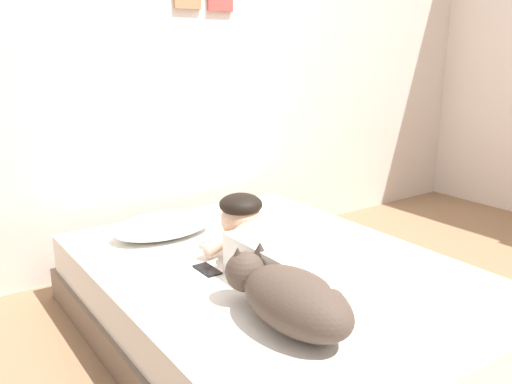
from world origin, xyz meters
The scene contains 8 objects.
ground_plane centered at (0.00, 0.00, 0.00)m, with size 13.33×13.33×0.00m, color #8C6B4C.
back_wall centered at (0.00, 1.36, 1.25)m, with size 4.67×0.12×2.50m.
bed centered at (-0.32, 0.18, 0.17)m, with size 1.43×1.96×0.34m.
pillow centered at (-0.55, 0.81, 0.40)m, with size 0.52×0.32×0.11m, color white.
person_lying centered at (-0.33, 0.07, 0.45)m, with size 0.43×0.92×0.27m.
dog centered at (-0.59, -0.24, 0.44)m, with size 0.26×0.58×0.21m.
coffee_cup centered at (-0.19, 0.52, 0.38)m, with size 0.12×0.09×0.07m.
cell_phone centered at (-0.59, 0.31, 0.34)m, with size 0.07×0.14×0.01m, color black.
Camera 1 is at (-1.61, -1.50, 1.26)m, focal length 36.96 mm.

